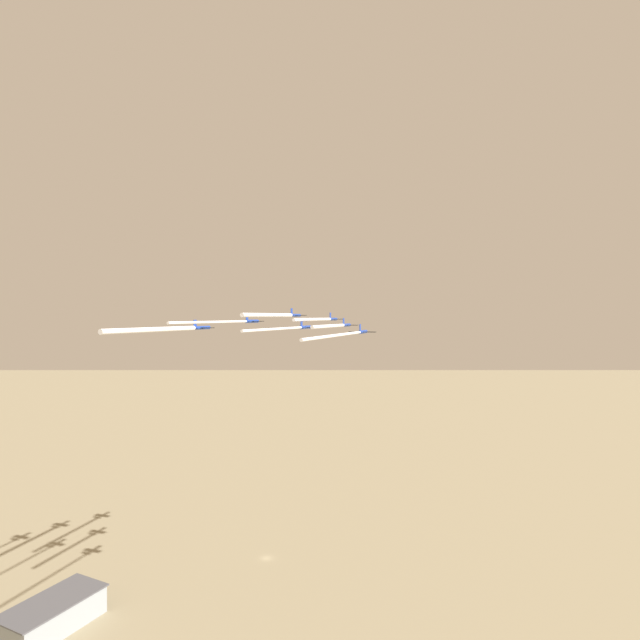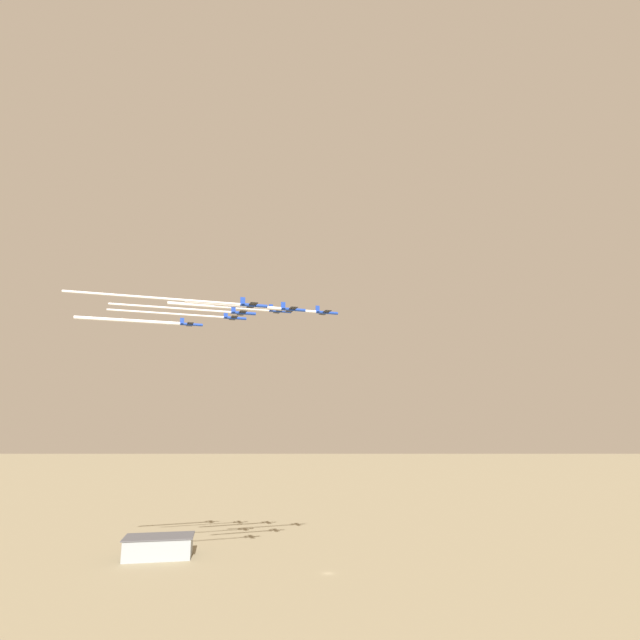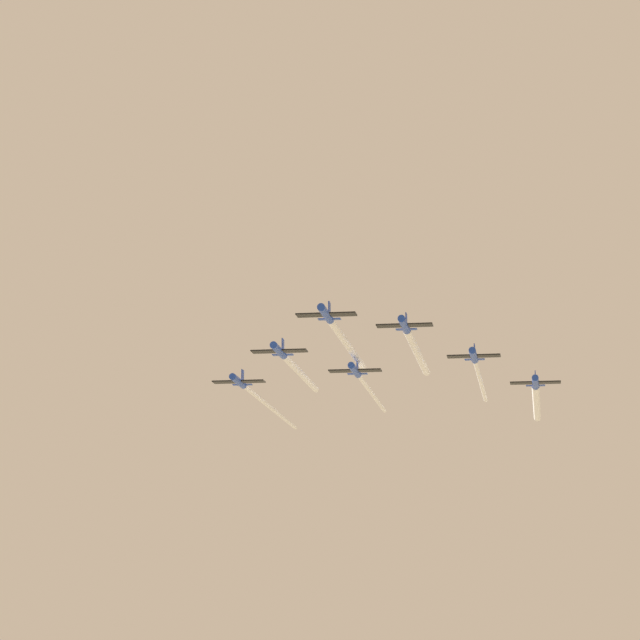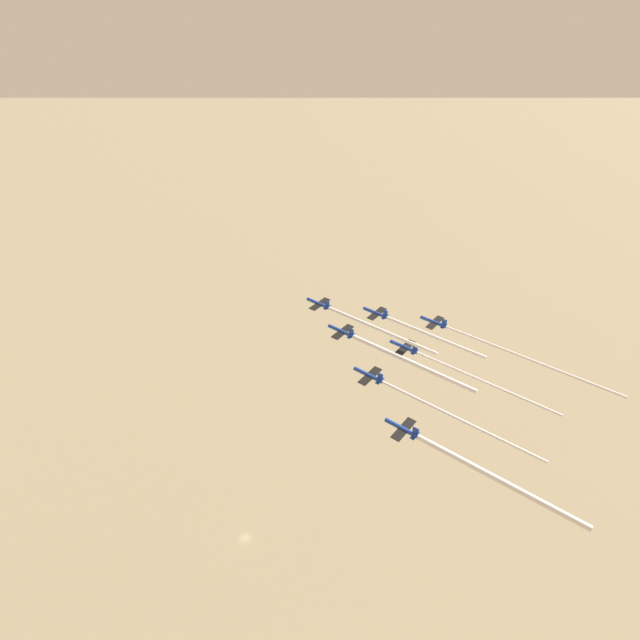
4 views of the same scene
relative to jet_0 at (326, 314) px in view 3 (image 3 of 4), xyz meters
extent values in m
cylinder|color=#19389E|center=(0.37, 0.06, -0.05)|extent=(9.43, 2.55, 1.14)
cube|color=black|center=(-0.25, -0.04, -0.05)|extent=(3.79, 9.02, 0.19)
cube|color=#19389E|center=(-3.43, -0.53, 1.38)|extent=(1.67, 0.40, 2.29)
cube|color=#19389E|center=(-3.43, -0.53, -0.05)|extent=(1.64, 3.46, 0.12)
cylinder|color=#19389E|center=(-17.64, 7.24, 1.44)|extent=(9.43, 2.55, 1.14)
cube|color=black|center=(-18.26, 7.15, 1.44)|extent=(3.79, 9.02, 0.19)
cube|color=#19389E|center=(-21.44, 6.66, 2.87)|extent=(1.67, 0.40, 2.29)
cube|color=#19389E|center=(-21.44, 6.66, 1.44)|extent=(1.64, 3.46, 0.12)
cylinder|color=#19389E|center=(-14.66, -12.19, -2.09)|extent=(9.43, 2.55, 1.14)
cube|color=black|center=(-15.27, -12.29, -2.09)|extent=(3.79, 9.02, 0.19)
cube|color=#19389E|center=(-18.46, -12.78, -0.66)|extent=(1.67, 0.40, 2.29)
cube|color=#19389E|center=(-18.46, -12.78, -2.09)|extent=(1.64, 3.46, 0.12)
cylinder|color=#19389E|center=(-35.65, 14.42, -0.64)|extent=(9.43, 2.55, 1.14)
cube|color=black|center=(-36.26, 14.33, -0.64)|extent=(3.79, 9.02, 0.19)
cube|color=#19389E|center=(-39.45, 13.84, 0.79)|extent=(1.67, 0.40, 2.29)
cube|color=#19389E|center=(-39.45, 13.84, -0.64)|extent=(1.64, 3.46, 0.12)
cylinder|color=#19389E|center=(-32.67, -5.01, -2.59)|extent=(9.43, 2.55, 1.14)
cube|color=black|center=(-33.28, -5.11, -2.59)|extent=(3.79, 9.02, 0.19)
cube|color=#19389E|center=(-36.47, -5.59, -1.16)|extent=(1.67, 0.40, 2.29)
cube|color=#19389E|center=(-36.47, -5.59, -2.59)|extent=(1.64, 3.46, 0.12)
cylinder|color=#19389E|center=(-29.69, -24.44, -3.96)|extent=(9.43, 2.55, 1.14)
cube|color=black|center=(-30.30, -24.54, -3.96)|extent=(3.79, 9.02, 0.19)
cube|color=#19389E|center=(-33.49, -25.03, -2.53)|extent=(1.67, 0.40, 2.29)
cube|color=#19389E|center=(-33.49, -25.03, -3.96)|extent=(1.64, 3.46, 0.12)
cylinder|color=#19389E|center=(-53.66, 21.61, -2.60)|extent=(9.43, 2.55, 1.14)
cube|color=black|center=(-54.27, 21.51, -2.60)|extent=(3.79, 9.02, 0.19)
cube|color=#19389E|center=(-57.46, 21.02, -1.17)|extent=(1.67, 0.40, 2.29)
cube|color=#19389E|center=(-57.46, 21.02, -2.60)|extent=(1.64, 3.46, 0.12)
cylinder|color=white|center=(-23.99, -3.68, -0.05)|extent=(39.64, 7.13, 1.09)
cylinder|color=white|center=(-41.75, 3.54, 1.44)|extent=(39.17, 7.27, 1.31)
cylinder|color=white|center=(-36.24, -15.50, -2.09)|extent=(34.07, 6.28, 1.09)
cylinder|color=white|center=(-62.30, 10.33, -0.64)|extent=(44.17, 7.51, 0.76)
cylinder|color=white|center=(-58.32, -8.95, -2.59)|extent=(42.17, 7.20, 0.76)
cylinder|color=white|center=(-61.11, -29.26, -3.96)|extent=(53.71, 9.00, 0.79)
cylinder|color=white|center=(-78.21, 17.84, -2.60)|extent=(40.06, 7.50, 1.40)
camera|label=1|loc=(-180.13, -83.40, 1.04)|focal=28.00mm
camera|label=2|loc=(-36.87, -191.16, -42.62)|focal=28.00mm
camera|label=3|loc=(204.71, 62.35, -45.18)|focal=85.00mm
camera|label=4|loc=(-103.98, 96.45, 90.57)|focal=28.00mm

